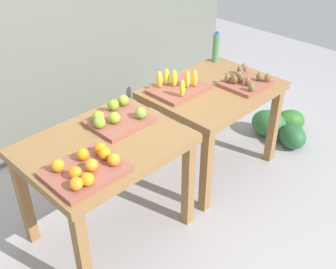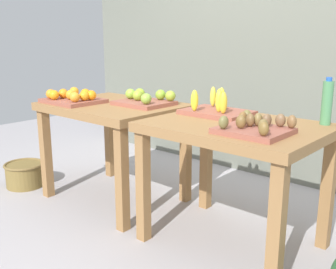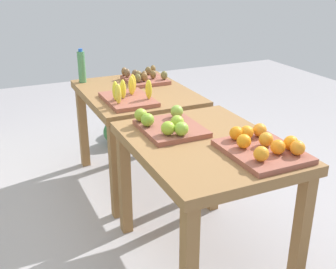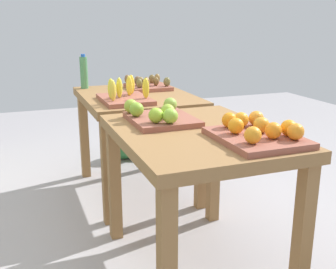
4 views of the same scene
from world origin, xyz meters
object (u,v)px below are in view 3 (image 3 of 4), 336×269
banana_crate (128,96)px  kiwi_bin (144,78)px  display_table_right (136,104)px  display_table_left (206,160)px  water_bottle (82,67)px  watermelon_pile (128,128)px  orange_bin (263,146)px  apple_bin (168,125)px

banana_crate → kiwi_bin: bearing=-33.7°
display_table_right → display_table_left: bearing=180.0°
banana_crate → water_bottle: size_ratio=1.57×
display_table_left → water_bottle: water_bottle is taller
display_table_left → water_bottle: (1.53, 0.32, 0.25)m
display_table_right → watermelon_pile: bearing=-14.0°
display_table_left → display_table_right: (1.12, 0.00, 0.00)m
display_table_right → banana_crate: banana_crate is taller
orange_bin → banana_crate: bearing=16.7°
apple_bin → kiwi_bin: size_ratio=1.09×
kiwi_bin → orange_bin: bearing=-178.9°
kiwi_bin → water_bottle: size_ratio=1.33×
display_table_right → water_bottle: size_ratio=3.72×
orange_bin → kiwi_bin: orange_bin is taller
display_table_right → apple_bin: size_ratio=2.57×
banana_crate → water_bottle: bearing=14.1°
water_bottle → orange_bin: bearing=-164.3°
orange_bin → apple_bin: apple_bin is taller
display_table_right → apple_bin: 0.91m
apple_bin → kiwi_bin: (1.10, -0.28, -0.00)m
banana_crate → apple_bin: bearing=-178.0°
apple_bin → water_bottle: size_ratio=1.45×
orange_bin → watermelon_pile: bearing=-0.7°
orange_bin → watermelon_pile: (2.24, -0.03, -0.70)m
apple_bin → orange_bin: bearing=-147.2°
display_table_left → water_bottle: bearing=11.8°
water_bottle → apple_bin: bearing=-171.7°
display_table_left → display_table_right: same height
kiwi_bin → water_bottle: bearing=67.0°
water_bottle → watermelon_pile: size_ratio=0.43×
banana_crate → water_bottle: water_bottle is taller
apple_bin → kiwi_bin: 1.14m
display_table_left → banana_crate: bearing=9.9°
water_bottle → watermelon_pile: bearing=-50.0°
display_table_right → water_bottle: bearing=37.7°
orange_bin → display_table_left: bearing=35.5°
kiwi_bin → watermelon_pile: size_ratio=0.57×
kiwi_bin → display_table_right: bearing=143.4°
orange_bin → watermelon_pile: 2.35m
apple_bin → water_bottle: water_bottle is taller
kiwi_bin → watermelon_pile: (0.65, -0.06, -0.70)m
display_table_left → kiwi_bin: (1.33, -0.16, 0.15)m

